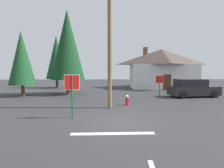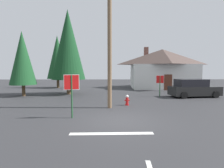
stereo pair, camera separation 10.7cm
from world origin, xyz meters
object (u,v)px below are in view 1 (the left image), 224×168
object	(u,v)px
pine_tree_short_left	(57,57)
house	(161,68)
stop_sign_far	(159,81)
fire_hydrant	(127,100)
utility_pole	(110,35)
stop_sign_near	(72,87)
pine_tree_mid_left	(22,58)
pine_tree_tall_left	(67,45)
parked_car	(193,88)

from	to	relation	value
pine_tree_short_left	house	bearing A→B (deg)	-0.62
stop_sign_far	pine_tree_short_left	bearing A→B (deg)	143.98
fire_hydrant	pine_tree_short_left	xyz separation A→B (m)	(-8.57, 13.09, 3.98)
fire_hydrant	utility_pole	size ratio (longest dim) A/B	0.08
pine_tree_short_left	utility_pole	bearing A→B (deg)	-62.49
stop_sign_near	pine_tree_mid_left	world-z (taller)	pine_tree_mid_left
stop_sign_far	pine_tree_short_left	distance (m)	15.33
pine_tree_tall_left	house	bearing A→B (deg)	29.37
fire_hydrant	stop_sign_far	world-z (taller)	stop_sign_far
utility_pole	pine_tree_tall_left	size ratio (longest dim) A/B	1.06
parked_car	pine_tree_tall_left	world-z (taller)	pine_tree_tall_left
utility_pole	stop_sign_near	bearing A→B (deg)	-128.32
pine_tree_tall_left	pine_tree_short_left	world-z (taller)	pine_tree_tall_left
stop_sign_near	pine_tree_tall_left	bearing A→B (deg)	102.96
stop_sign_far	pine_tree_mid_left	world-z (taller)	pine_tree_mid_left
pine_tree_tall_left	stop_sign_near	bearing A→B (deg)	-77.04
stop_sign_near	pine_tree_mid_left	xyz separation A→B (m)	(-6.40, 8.39, 2.04)
utility_pole	pine_tree_short_left	xyz separation A→B (m)	(-7.29, 13.99, -0.52)
fire_hydrant	pine_tree_mid_left	xyz separation A→B (m)	(-9.74, 4.90, 3.36)
pine_tree_mid_left	pine_tree_short_left	world-z (taller)	pine_tree_short_left
stop_sign_far	pine_tree_tall_left	world-z (taller)	pine_tree_tall_left
pine_tree_tall_left	pine_tree_short_left	size ratio (longest dim) A/B	1.19
parked_car	pine_tree_tall_left	size ratio (longest dim) A/B	0.54
utility_pole	pine_tree_short_left	world-z (taller)	utility_pole
house	pine_tree_tall_left	xyz separation A→B (m)	(-11.92, -6.71, 2.33)
fire_hydrant	pine_tree_tall_left	world-z (taller)	pine_tree_tall_left
parked_car	pine_tree_short_left	distance (m)	18.19
pine_tree_short_left	pine_tree_mid_left	bearing A→B (deg)	-98.10
stop_sign_near	parked_car	xyz separation A→B (m)	(10.09, 7.46, -0.87)
stop_sign_far	stop_sign_near	bearing A→B (deg)	-131.90
utility_pole	house	xyz separation A→B (m)	(7.63, 13.83, -2.02)
utility_pole	parked_car	size ratio (longest dim) A/B	1.96
stop_sign_near	pine_tree_tall_left	size ratio (longest dim) A/B	0.27
house	pine_tree_mid_left	world-z (taller)	pine_tree_mid_left
utility_pole	pine_tree_tall_left	xyz separation A→B (m)	(-4.29, 7.13, 0.31)
house	pine_tree_mid_left	size ratio (longest dim) A/B	1.50
utility_pole	fire_hydrant	bearing A→B (deg)	35.04
house	pine_tree_mid_left	xyz separation A→B (m)	(-16.08, -8.03, 0.88)
parked_car	pine_tree_tall_left	distance (m)	13.27
stop_sign_far	house	size ratio (longest dim) A/B	0.22
stop_sign_far	pine_tree_mid_left	xyz separation A→B (m)	(-13.34, 0.66, 2.27)
stop_sign_near	pine_tree_short_left	xyz separation A→B (m)	(-5.23, 16.59, 2.67)
fire_hydrant	pine_tree_mid_left	world-z (taller)	pine_tree_mid_left
parked_car	pine_tree_short_left	xyz separation A→B (m)	(-15.32, 9.13, 3.54)
utility_pole	stop_sign_far	distance (m)	7.87
stop_sign_far	parked_car	distance (m)	3.23
house	parked_car	world-z (taller)	house
stop_sign_near	fire_hydrant	world-z (taller)	stop_sign_near
utility_pole	parked_car	xyz separation A→B (m)	(8.03, 4.86, -4.06)
pine_tree_tall_left	utility_pole	bearing A→B (deg)	-58.94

